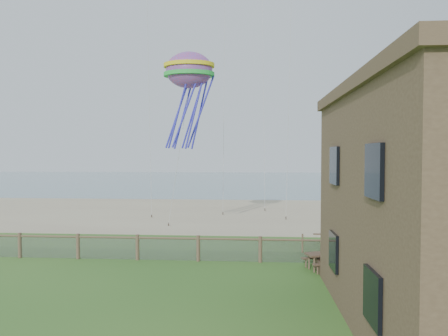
# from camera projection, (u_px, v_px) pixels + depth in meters

# --- Properties ---
(ground) EXTENTS (160.00, 160.00, 0.00)m
(ground) POSITION_uv_depth(u_px,v_px,m) (174.00, 309.00, 13.36)
(ground) COLOR #2B5C1F
(ground) RESTS_ON ground
(sand_beach) EXTENTS (72.00, 20.00, 0.02)m
(sand_beach) POSITION_uv_depth(u_px,v_px,m) (223.00, 213.00, 35.29)
(sand_beach) COLOR tan
(sand_beach) RESTS_ON ground
(ocean) EXTENTS (160.00, 68.00, 0.02)m
(ocean) POSITION_uv_depth(u_px,v_px,m) (239.00, 180.00, 79.16)
(ocean) COLOR slate
(ocean) RESTS_ON ground
(chainlink_fence) EXTENTS (36.20, 0.20, 1.25)m
(chainlink_fence) POSITION_uv_depth(u_px,v_px,m) (198.00, 250.00, 19.32)
(chainlink_fence) COLOR brown
(chainlink_fence) RESTS_ON ground
(picnic_table) EXTENTS (2.14, 1.87, 0.76)m
(picnic_table) POSITION_uv_depth(u_px,v_px,m) (326.00, 261.00, 17.92)
(picnic_table) COLOR brown
(picnic_table) RESTS_ON ground
(octopus_kite) EXTENTS (3.65, 2.91, 6.70)m
(octopus_kite) POSITION_uv_depth(u_px,v_px,m) (189.00, 97.00, 25.34)
(octopus_kite) COLOR red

